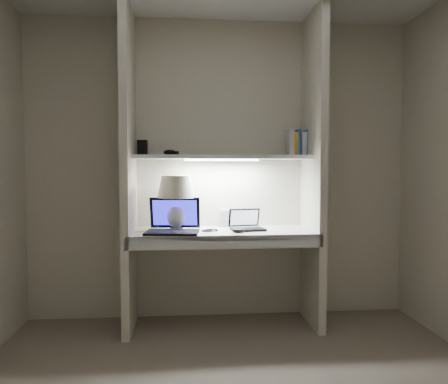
{
  "coord_description": "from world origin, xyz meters",
  "views": [
    {
      "loc": [
        -0.29,
        -2.19,
        1.25
      ],
      "look_at": [
        -0.01,
        1.05,
        1.08
      ],
      "focal_mm": 35.0,
      "sensor_mm": 36.0,
      "label": 1
    }
  ],
  "objects": [
    {
      "name": "laptop_netbook",
      "position": [
        0.19,
        1.23,
        0.81
      ],
      "size": [
        0.29,
        0.26,
        0.17
      ],
      "rotation": [
        0.0,
        0.0,
        0.16
      ],
      "color": "black",
      "rests_on": "desk"
    },
    {
      "name": "book_row",
      "position": [
        0.65,
        1.35,
        1.47
      ],
      "size": [
        0.2,
        0.14,
        0.21
      ],
      "color": "silver",
      "rests_on": "shelf"
    },
    {
      "name": "alcove_panel_right",
      "position": [
        0.73,
        1.23,
        1.25
      ],
      "size": [
        0.06,
        0.55,
        2.5
      ],
      "primitive_type": "cube",
      "color": "beige",
      "rests_on": "floor"
    },
    {
      "name": "shelf_gadget",
      "position": [
        -0.42,
        1.35,
        1.39
      ],
      "size": [
        0.12,
        0.09,
        0.04
      ],
      "primitive_type": "ellipsoid",
      "rotation": [
        0.0,
        0.0,
        0.21
      ],
      "color": "black",
      "rests_on": "shelf"
    },
    {
      "name": "strip_light",
      "position": [
        0.0,
        1.32,
        1.33
      ],
      "size": [
        0.6,
        0.04,
        0.02
      ],
      "primitive_type": "cube",
      "color": "white",
      "rests_on": "shelf"
    },
    {
      "name": "laptop_main",
      "position": [
        -0.39,
        1.15,
        0.83
      ],
      "size": [
        0.43,
        0.38,
        0.26
      ],
      "rotation": [
        0.0,
        0.0,
        -0.1
      ],
      "color": "black",
      "rests_on": "desk"
    },
    {
      "name": "alcove_panel_left",
      "position": [
        -0.73,
        1.23,
        1.25
      ],
      "size": [
        0.06,
        0.55,
        2.5
      ],
      "primitive_type": "cube",
      "color": "beige",
      "rests_on": "floor"
    },
    {
      "name": "desk_apron",
      "position": [
        0.0,
        0.96,
        0.72
      ],
      "size": [
        1.46,
        0.03,
        0.1
      ],
      "primitive_type": "cube",
      "color": "silver",
      "rests_on": "desk"
    },
    {
      "name": "speaker",
      "position": [
        0.05,
        1.45,
        0.84
      ],
      "size": [
        0.12,
        0.09,
        0.15
      ],
      "primitive_type": "cube",
      "rotation": [
        0.0,
        0.0,
        -0.19
      ],
      "color": "silver",
      "rests_on": "desk"
    },
    {
      "name": "shelf_box",
      "position": [
        -0.64,
        1.4,
        1.43
      ],
      "size": [
        0.08,
        0.07,
        0.12
      ],
      "primitive_type": "cube",
      "rotation": [
        0.0,
        0.0,
        -0.23
      ],
      "color": "black",
      "rests_on": "shelf"
    },
    {
      "name": "back_wall",
      "position": [
        0.0,
        1.5,
        1.25
      ],
      "size": [
        3.2,
        0.01,
        2.5
      ],
      "primitive_type": "cube",
      "color": "beige",
      "rests_on": "floor"
    },
    {
      "name": "desk",
      "position": [
        0.0,
        1.23,
        0.75
      ],
      "size": [
        1.4,
        0.55,
        0.04
      ],
      "primitive_type": "cube",
      "color": "white",
      "rests_on": "alcove_panel_left"
    },
    {
      "name": "mouse",
      "position": [
        0.1,
        1.07,
        0.79
      ],
      "size": [
        0.12,
        0.09,
        0.04
      ],
      "primitive_type": "ellipsoid",
      "rotation": [
        0.0,
        0.0,
        -0.36
      ],
      "color": "black",
      "rests_on": "desk"
    },
    {
      "name": "sticky_note",
      "position": [
        -0.64,
        1.22,
        0.77
      ],
      "size": [
        0.08,
        0.08,
        0.0
      ],
      "primitive_type": "cube",
      "rotation": [
        0.0,
        0.0,
        -0.24
      ],
      "color": "yellow",
      "rests_on": "desk"
    },
    {
      "name": "cable_coil",
      "position": [
        -0.09,
        1.19,
        0.78
      ],
      "size": [
        0.14,
        0.14,
        0.01
      ],
      "primitive_type": "torus",
      "rotation": [
        0.0,
        0.0,
        0.41
      ],
      "color": "black",
      "rests_on": "desk"
    },
    {
      "name": "table_lamp",
      "position": [
        -0.37,
        1.27,
        1.06
      ],
      "size": [
        0.3,
        0.3,
        0.43
      ],
      "color": "white",
      "rests_on": "desk"
    },
    {
      "name": "shelf",
      "position": [
        0.0,
        1.32,
        1.35
      ],
      "size": [
        1.4,
        0.36,
        0.03
      ],
      "primitive_type": "cube",
      "color": "silver",
      "rests_on": "back_wall"
    }
  ]
}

